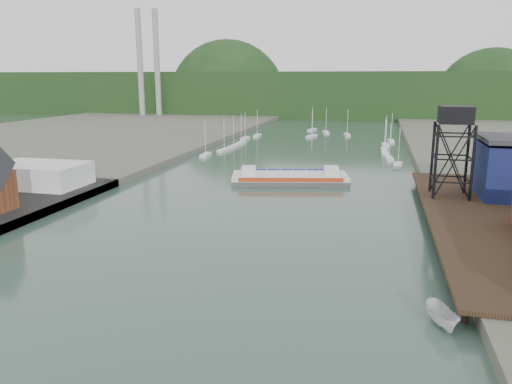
% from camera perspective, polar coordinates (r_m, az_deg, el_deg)
% --- Properties ---
extents(ground, '(600.00, 600.00, 0.00)m').
position_cam_1_polar(ground, '(47.65, -16.36, -16.55)').
color(ground, '#294034').
rests_on(ground, ground).
extents(east_pier, '(14.00, 70.00, 2.45)m').
position_cam_1_polar(east_pier, '(84.57, 23.54, -2.60)').
color(east_pier, black).
rests_on(east_pier, ground).
extents(white_shed, '(18.00, 12.00, 4.50)m').
position_cam_1_polar(white_shed, '(109.62, -23.55, 1.82)').
color(white_shed, silver).
rests_on(white_shed, west_quay).
extents(lift_tower, '(6.50, 6.50, 16.00)m').
position_cam_1_polar(lift_tower, '(94.68, 21.82, 7.59)').
color(lift_tower, black).
rests_on(lift_tower, east_pier).
extents(marina_sailboats, '(57.71, 92.65, 0.90)m').
position_cam_1_polar(marina_sailboats, '(176.76, 6.53, 5.55)').
color(marina_sailboats, silver).
rests_on(marina_sailboats, ground).
extents(smokestacks, '(11.20, 8.20, 60.00)m').
position_cam_1_polar(smokestacks, '(297.00, -12.18, 14.08)').
color(smokestacks, gray).
rests_on(smokestacks, ground).
extents(distant_hills, '(500.00, 120.00, 80.00)m').
position_cam_1_polar(distant_hills, '(338.05, 9.47, 10.70)').
color(distant_hills, '#183116').
rests_on(distant_hills, ground).
extents(chain_ferry, '(27.13, 15.53, 3.67)m').
position_cam_1_polar(chain_ferry, '(111.83, 3.88, 1.63)').
color(chain_ferry, '#47484A').
rests_on(chain_ferry, ground).
extents(motorboat, '(3.58, 5.70, 2.06)m').
position_cam_1_polar(motorboat, '(51.50, 20.52, -13.24)').
color(motorboat, silver).
rests_on(motorboat, ground).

